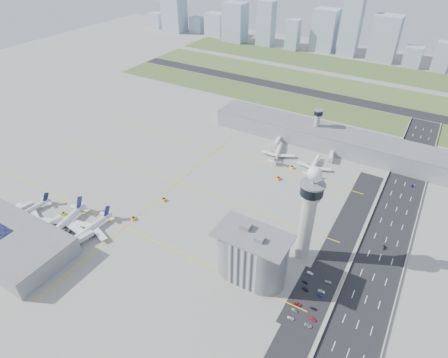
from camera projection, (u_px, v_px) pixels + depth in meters
The scene contains 62 objects.
ground at pixel (198, 222), 257.31m from camera, with size 1000.00×1000.00×0.00m, color #9E9B93.
grass_strip_0 at pixel (294, 102), 424.19m from camera, with size 480.00×50.00×0.08m, color #455729.
grass_strip_1 at pixel (316, 82), 477.03m from camera, with size 480.00×60.00×0.08m, color #536931.
grass_strip_2 at pixel (335, 64), 533.40m from camera, with size 480.00×70.00×0.08m, color #3F5829.
runway at pixel (306, 92), 450.25m from camera, with size 480.00×22.00×0.10m, color black.
highway at pixel (369, 292), 209.17m from camera, with size 28.00×500.00×0.10m, color black.
barrier_left at pixel (344, 281), 214.71m from camera, with size 0.60×500.00×1.20m, color #9E9E99.
barrier_right at pixel (395, 302), 203.00m from camera, with size 0.60×500.00×1.20m, color #9E9E99.
landside_road at pixel (320, 286), 212.59m from camera, with size 18.00×260.00×0.08m, color black.
parking_lot at pixel (309, 299), 204.97m from camera, with size 20.00×44.00×0.10m, color black.
taxiway_line_h_0 at pixel (124, 227), 252.90m from camera, with size 260.00×0.60×0.01m, color yellow.
taxiway_line_h_1 at pixel (177, 183), 295.18m from camera, with size 260.00×0.60×0.01m, color yellow.
taxiway_line_h_2 at pixel (217, 150), 337.45m from camera, with size 260.00×0.60×0.01m, color yellow.
taxiway_line_v at pixel (177, 183), 295.18m from camera, with size 0.60×260.00×0.01m, color yellow.
control_tower at pixel (308, 211), 212.74m from camera, with size 14.00×14.00×64.50m.
secondary_tower at pixel (317, 123), 339.67m from camera, with size 8.60×8.60×31.90m.
admin_building at pixel (252, 255), 211.29m from camera, with size 42.00×24.00×33.50m.
terminal_pier at pixel (325, 137), 340.33m from camera, with size 210.00×32.00×15.80m.
near_terminal at pixel (7, 241), 232.67m from camera, with size 84.00×42.00×13.00m.
airplane_near_a at pixel (26, 209), 261.09m from camera, with size 34.48×29.31×9.66m, color white, non-canonical shape.
airplane_near_b at pixel (60, 222), 247.27m from camera, with size 45.62×38.77×12.77m, color white, non-canonical shape.
airplane_near_c at pixel (88, 227), 245.31m from camera, with size 38.31×32.57×10.73m, color white, non-canonical shape.
airplane_far_a at pixel (278, 151), 326.05m from camera, with size 35.59×30.25×9.96m, color white, non-canonical shape.
airplane_far_b at pixel (314, 163), 309.76m from camera, with size 34.25×29.11×9.59m, color white, non-canonical shape.
jet_bridge_near_0 at pixel (14, 214), 259.96m from camera, with size 14.00×3.00×5.70m, color silver, non-canonical shape.
jet_bridge_near_1 at pixel (42, 229), 247.41m from camera, with size 14.00×3.00×5.70m, color silver, non-canonical shape.
jet_bridge_near_2 at pixel (74, 245), 234.86m from camera, with size 14.00×3.00×5.70m, color silver, non-canonical shape.
jet_bridge_far_0 at pixel (279, 139), 347.85m from camera, with size 14.00×3.00×5.70m, color silver, non-canonical shape.
jet_bridge_far_1 at pixel (332, 153), 326.93m from camera, with size 14.00×3.00×5.70m, color silver, non-canonical shape.
tug_0 at pixel (63, 214), 263.04m from camera, with size 2.31×3.37×1.96m, color gold, non-canonical shape.
tug_1 at pixel (86, 211), 265.12m from camera, with size 2.16×3.14×1.82m, color yellow, non-canonical shape.
tug_2 at pixel (133, 218), 258.91m from camera, with size 2.43×3.53×2.05m, color orange, non-canonical shape.
tug_3 at pixel (164, 199), 276.29m from camera, with size 2.45×3.56×2.07m, color #EFAC03, non-canonical shape.
tug_4 at pixel (278, 178), 298.85m from camera, with size 2.51×3.65×2.12m, color #CF7901, non-canonical shape.
tug_5 at pixel (292, 167), 312.09m from camera, with size 2.44×3.54×2.06m, color yellow, non-canonical shape.
car_lot_0 at pixel (291, 318), 194.78m from camera, with size 1.46×3.63×1.24m, color white.
car_lot_1 at pixel (295, 310), 198.68m from camera, with size 1.16×3.33×1.10m, color gray.
car_lot_2 at pixel (298, 304), 201.85m from camera, with size 1.99×4.31×1.20m, color #9D2514.
car_lot_3 at pixel (306, 289), 209.85m from camera, with size 1.53×3.76×1.09m, color black.
car_lot_4 at pixel (305, 282), 213.94m from camera, with size 1.33×3.31×1.13m, color navy.
car_lot_5 at pixel (310, 273), 219.48m from camera, with size 1.31×3.74×1.23m, color silver.
car_lot_6 at pixel (308, 325), 191.32m from camera, with size 1.89×4.09×1.14m, color #97979D.
car_lot_7 at pixel (312, 319), 194.43m from camera, with size 1.74×4.27×1.24m, color #B12835.
car_lot_8 at pixel (313, 308), 199.58m from camera, with size 1.38×3.43×1.17m, color black.
car_lot_9 at pixel (320, 295), 206.62m from camera, with size 1.17×3.35×1.11m, color navy.
car_lot_10 at pixel (322, 291), 208.79m from camera, with size 1.83×3.97×1.10m, color white.
car_lot_11 at pixel (328, 282), 214.11m from camera, with size 1.62×3.98×1.16m, color #ACACAC.
car_hw_1 at pixel (384, 247), 236.45m from camera, with size 1.34×3.86×1.27m, color black.
car_hw_2 at pixel (413, 186), 290.54m from camera, with size 1.91×4.13×1.15m, color navy.
car_hw_4 at pixel (408, 147), 339.71m from camera, with size 1.36×3.39×1.16m, color gray.
skyline_bldg_0 at pixel (157, 20), 704.87m from camera, with size 24.05×19.24×26.50m, color #9EADC1.
skyline_bldg_1 at pixel (174, 12), 671.31m from camera, with size 37.63×30.10×65.60m, color #9EADC1.
skyline_bldg_2 at pixel (197, 25), 674.56m from camera, with size 22.81×18.25×26.79m, color #9EADC1.
skyline_bldg_3 at pixel (216, 24), 656.31m from camera, with size 32.30×25.84×36.93m, color #9EADC1.
skyline_bldg_4 at pixel (235, 22), 618.09m from camera, with size 35.81×28.65×60.36m, color #9EADC1.
skyline_bldg_5 at pixel (266, 23), 596.63m from camera, with size 25.49×20.39×66.89m, color #9EADC1.
skyline_bldg_6 at pixel (293, 35), 581.77m from camera, with size 20.04×16.03×45.20m, color #9EADC1.
skyline_bldg_7 at pixel (324, 30), 572.46m from camera, with size 35.76×28.61×61.22m, color #9EADC1.
skyline_bldg_8 at pixel (351, 26), 545.62m from camera, with size 26.33×21.06×83.39m, color #9EADC1.
skyline_bldg_9 at pixel (385, 38), 531.46m from camera, with size 36.96×29.57×62.11m, color #9EADC1.
skyline_bldg_10 at pixel (413, 57), 517.23m from camera, with size 23.01×18.41×27.75m, color #9EADC1.
skyline_bldg_11 at pixel (442, 57), 499.14m from camera, with size 20.22×16.18×38.97m, color #9EADC1.
Camera 1 is at (114.35, -157.62, 171.69)m, focal length 30.00 mm.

